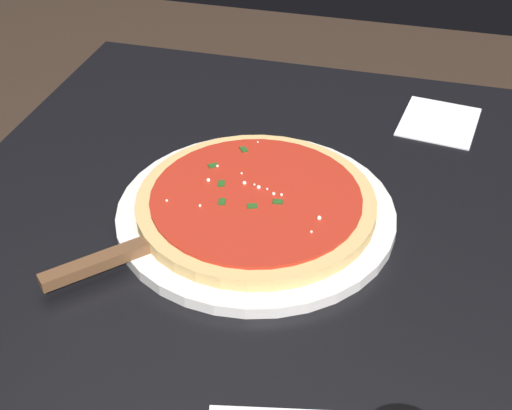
{
  "coord_description": "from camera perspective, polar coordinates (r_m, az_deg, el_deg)",
  "views": [
    {
      "loc": [
        0.6,
        0.18,
        1.28
      ],
      "look_at": [
        -0.05,
        0.01,
        0.76
      ],
      "focal_mm": 49.02,
      "sensor_mm": 36.0,
      "label": 1
    }
  ],
  "objects": [
    {
      "name": "napkin_folded_right",
      "position": [
        1.09,
        14.7,
        6.59
      ],
      "size": [
        0.14,
        0.12,
        0.0
      ],
      "primitive_type": "cube",
      "rotation": [
        0.0,
        0.0,
        -0.13
      ],
      "color": "white",
      "rests_on": "restaurant_table"
    },
    {
      "name": "restaurant_table",
      "position": [
        0.93,
        -1.29,
        -9.96
      ],
      "size": [
        0.97,
        0.79,
        0.74
      ],
      "color": "black",
      "rests_on": "ground_plane"
    },
    {
      "name": "pizza",
      "position": [
        0.85,
        -0.0,
        0.23
      ],
      "size": [
        0.29,
        0.29,
        0.02
      ],
      "color": "#DBB26B",
      "rests_on": "serving_plate"
    },
    {
      "name": "serving_plate",
      "position": [
        0.86,
        0.0,
        -0.67
      ],
      "size": [
        0.34,
        0.34,
        0.01
      ],
      "primitive_type": "cylinder",
      "color": "white",
      "rests_on": "restaurant_table"
    },
    {
      "name": "pizza_server",
      "position": [
        0.8,
        -10.09,
        -3.75
      ],
      "size": [
        0.19,
        0.18,
        0.01
      ],
      "color": "silver",
      "rests_on": "serving_plate"
    }
  ]
}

